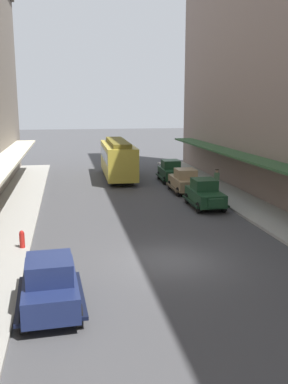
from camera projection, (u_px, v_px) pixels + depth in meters
The scene contains 8 objects.
ground_plane at pixel (169, 260), 18.30m from camera, with size 200.00×200.00×0.00m, color #424244.
parked_car_0 at pixel (171, 171), 36.88m from camera, with size 2.25×4.30×1.84m.
parked_car_1 at pixel (50, 282), 13.78m from camera, with size 2.30×4.32×1.84m.
parked_car_2 at pixel (185, 180), 32.26m from camera, with size 2.20×4.28×1.84m.
parked_car_3 at pixel (205, 193), 27.55m from camera, with size 2.22×4.29×1.84m.
streetcar at pixel (118, 157), 38.22m from camera, with size 2.74×9.66×3.46m.
fire_hydrant at pixel (22, 239), 19.41m from camera, with size 0.24×0.24×0.82m.
pedestrian_1 at pixel (217, 180), 31.96m from camera, with size 0.36×0.28×1.67m.
Camera 1 is at (-4.21, -16.83, 6.62)m, focal length 39.63 mm.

